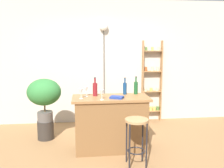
# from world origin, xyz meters

# --- Properties ---
(ground) EXTENTS (12.00, 12.00, 0.00)m
(ground) POSITION_xyz_m (0.00, 0.00, 0.00)
(ground) COLOR olive
(back_wall) EXTENTS (6.40, 0.10, 2.80)m
(back_wall) POSITION_xyz_m (0.00, 1.95, 1.40)
(back_wall) COLOR #BCB2A3
(back_wall) RESTS_ON ground
(kitchen_counter) EXTENTS (1.29, 0.60, 0.93)m
(kitchen_counter) POSITION_xyz_m (0.00, 0.30, 0.47)
(kitchen_counter) COLOR brown
(kitchen_counter) RESTS_ON ground
(bar_stool) EXTENTS (0.35, 0.35, 0.72)m
(bar_stool) POSITION_xyz_m (0.31, -0.33, 0.54)
(bar_stool) COLOR black
(bar_stool) RESTS_ON ground
(spice_shelf) EXTENTS (0.46, 0.13, 1.89)m
(spice_shelf) POSITION_xyz_m (1.13, 1.82, 0.89)
(spice_shelf) COLOR #9E7042
(spice_shelf) RESTS_ON ground
(plant_stool) EXTENTS (0.31, 0.31, 0.36)m
(plant_stool) POSITION_xyz_m (-1.19, 0.91, 0.18)
(plant_stool) COLOR #2D2823
(plant_stool) RESTS_ON ground
(potted_plant) EXTENTS (0.63, 0.57, 0.81)m
(potted_plant) POSITION_xyz_m (-1.19, 0.91, 0.88)
(potted_plant) COLOR #514C47
(potted_plant) RESTS_ON plant_stool
(bottle_vinegar) EXTENTS (0.07, 0.07, 0.32)m
(bottle_vinegar) POSITION_xyz_m (0.47, 0.50, 1.04)
(bottle_vinegar) COLOR #194C23
(bottle_vinegar) RESTS_ON kitchen_counter
(bottle_soda_blue) EXTENTS (0.08, 0.08, 0.32)m
(bottle_soda_blue) POSITION_xyz_m (-0.26, 0.42, 1.05)
(bottle_soda_blue) COLOR maroon
(bottle_soda_blue) RESTS_ON kitchen_counter
(bottle_sauce_amber) EXTENTS (0.07, 0.07, 0.30)m
(bottle_sauce_amber) POSITION_xyz_m (0.27, 0.50, 1.04)
(bottle_sauce_amber) COLOR navy
(bottle_sauce_amber) RESTS_ON kitchen_counter
(wine_glass_left) EXTENTS (0.07, 0.07, 0.16)m
(wine_glass_left) POSITION_xyz_m (-0.17, 0.10, 1.04)
(wine_glass_left) COLOR silver
(wine_glass_left) RESTS_ON kitchen_counter
(wine_glass_center) EXTENTS (0.07, 0.07, 0.16)m
(wine_glass_center) POSITION_xyz_m (-0.50, 0.23, 1.04)
(wine_glass_center) COLOR silver
(wine_glass_center) RESTS_ON kitchen_counter
(wine_glass_right) EXTENTS (0.07, 0.07, 0.16)m
(wine_glass_right) POSITION_xyz_m (-0.41, 0.39, 1.04)
(wine_glass_right) COLOR silver
(wine_glass_right) RESTS_ON kitchen_counter
(cookbook) EXTENTS (0.25, 0.23, 0.03)m
(cookbook) POSITION_xyz_m (0.09, 0.18, 0.94)
(cookbook) COLOR navy
(cookbook) RESTS_ON kitchen_counter
(pendant_globe_light) EXTENTS (0.19, 0.19, 2.29)m
(pendant_globe_light) POSITION_xyz_m (0.01, 1.84, 2.14)
(pendant_globe_light) COLOR black
(pendant_globe_light) RESTS_ON ground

